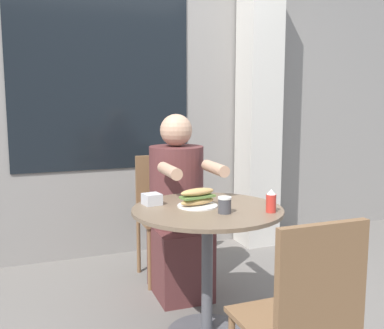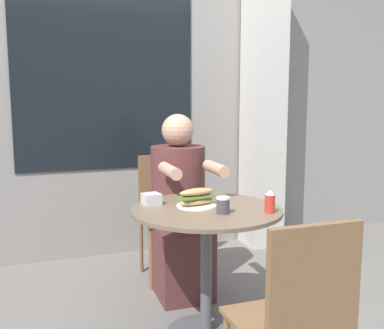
{
  "view_description": "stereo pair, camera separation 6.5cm",
  "coord_description": "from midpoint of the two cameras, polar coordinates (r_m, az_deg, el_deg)",
  "views": [
    {
      "loc": [
        -0.92,
        -2.09,
        1.27
      ],
      "look_at": [
        0.0,
        0.22,
        0.91
      ],
      "focal_mm": 42.0,
      "sensor_mm": 36.0,
      "label": 1
    },
    {
      "loc": [
        -0.86,
        -2.12,
        1.27
      ],
      "look_at": [
        0.0,
        0.22,
        0.91
      ],
      "focal_mm": 42.0,
      "sensor_mm": 36.0,
      "label": 2
    }
  ],
  "objects": [
    {
      "name": "napkin_box",
      "position": [
        2.43,
        -4.41,
        -4.38
      ],
      "size": [
        0.1,
        0.1,
        0.06
      ],
      "rotation": [
        0.0,
        0.0,
        0.15
      ],
      "color": "silver",
      "rests_on": "cafe_table"
    },
    {
      "name": "seated_diner",
      "position": [
        2.95,
        -0.93,
        -6.69
      ],
      "size": [
        0.37,
        0.64,
        1.18
      ],
      "rotation": [
        0.0,
        0.0,
        3.1
      ],
      "color": "brown",
      "rests_on": "ground_plane"
    },
    {
      "name": "drink_cup",
      "position": [
        2.24,
        4.8,
        -5.17
      ],
      "size": [
        0.07,
        0.07,
        0.08
      ],
      "color": "#424247",
      "rests_on": "cafe_table"
    },
    {
      "name": "sandwich_on_plate",
      "position": [
        2.38,
        1.38,
        -4.37
      ],
      "size": [
        0.21,
        0.21,
        0.1
      ],
      "rotation": [
        0.0,
        0.0,
        0.19
      ],
      "color": "white",
      "rests_on": "cafe_table"
    },
    {
      "name": "empty_chair_across",
      "position": [
        1.72,
        14.55,
        -17.86
      ],
      "size": [
        0.39,
        0.39,
        0.87
      ],
      "rotation": [
        0.0,
        0.0,
        -0.01
      ],
      "color": "brown",
      "rests_on": "ground_plane"
    },
    {
      "name": "cafe_table",
      "position": [
        2.4,
        2.61,
        -9.82
      ],
      "size": [
        0.79,
        0.79,
        0.71
      ],
      "color": "brown",
      "rests_on": "ground_plane"
    },
    {
      "name": "condiment_bottle",
      "position": [
        2.28,
        10.67,
        -4.66
      ],
      "size": [
        0.05,
        0.05,
        0.12
      ],
      "color": "red",
      "rests_on": "cafe_table"
    },
    {
      "name": "diner_chair",
      "position": [
        3.27,
        -2.87,
        -5.03
      ],
      "size": [
        0.39,
        0.39,
        0.87
      ],
      "rotation": [
        0.0,
        0.0,
        3.1
      ],
      "color": "brown",
      "rests_on": "ground_plane"
    },
    {
      "name": "storefront_wall",
      "position": [
        3.74,
        -6.58,
        10.18
      ],
      "size": [
        8.0,
        0.09,
        2.8
      ],
      "color": "gray",
      "rests_on": "ground_plane"
    },
    {
      "name": "lattice_pillar",
      "position": [
        3.93,
        9.5,
        7.1
      ],
      "size": [
        0.3,
        0.3,
        2.4
      ],
      "color": "beige",
      "rests_on": "ground_plane"
    }
  ]
}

